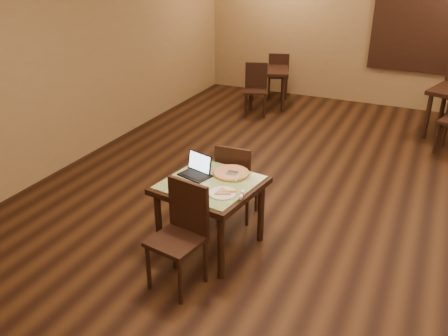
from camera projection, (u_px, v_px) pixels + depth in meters
The scene contains 17 objects.
ground at pixel (342, 234), 5.25m from camera, with size 10.00×10.00×0.00m, color black.
wall_back at pixel (410, 29), 8.70m from camera, with size 8.00×0.02×3.00m, color olive.
wall_left at pixel (45, 64), 6.14m from camera, with size 0.02×10.00×3.00m, color olive.
mural at pixel (440, 28), 8.46m from camera, with size 2.34×0.05×1.64m.
tiled_table at pixel (210, 191), 4.76m from camera, with size 1.04×1.04×0.76m.
chair_main_near at pixel (182, 229), 4.29m from camera, with size 0.50×0.50×1.01m.
chair_main_far at pixel (236, 178), 5.32m from camera, with size 0.43×0.43×0.94m.
laptop at pixel (197, 169), 4.85m from camera, with size 0.36×0.32×0.21m.
plate at pixel (223, 193), 4.48m from camera, with size 0.27×0.27×0.01m, color white.
pizza_slice at pixel (223, 192), 4.47m from camera, with size 0.18×0.18×0.02m, color beige, non-canonical shape.
pizza_pan at pixel (231, 174), 4.86m from camera, with size 0.35×0.35×0.01m, color silver.
pizza_whole at pixel (231, 173), 4.86m from camera, with size 0.37×0.37×0.03m.
spatula at pixel (232, 173), 4.83m from camera, with size 0.11×0.26×0.01m, color silver.
napkin_roll at pixel (242, 194), 4.44m from camera, with size 0.07×0.16×0.04m.
other_table_b at pixel (268, 75), 9.17m from camera, with size 0.99×0.99×0.73m.
other_table_b_chair_near at pixel (256, 86), 8.76m from camera, with size 0.52×0.52×0.94m.
other_table_b_chair_far at pixel (278, 73), 9.65m from camera, with size 0.52×0.52×0.94m.
Camera 1 is at (0.69, -4.57, 2.90)m, focal length 38.00 mm.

